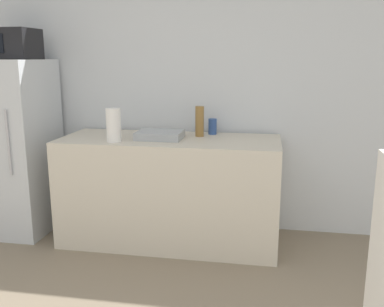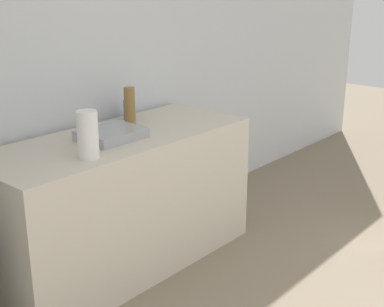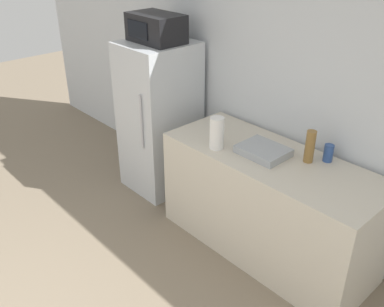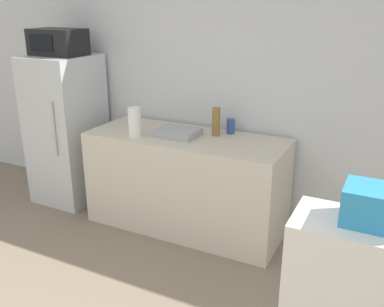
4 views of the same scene
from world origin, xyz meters
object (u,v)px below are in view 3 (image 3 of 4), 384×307
(refrigerator, at_px, (160,118))
(paper_towel_roll, at_px, (217,133))
(bottle_tall, at_px, (310,147))
(microwave, at_px, (156,28))
(bottle_short, at_px, (328,153))

(refrigerator, height_order, paper_towel_roll, refrigerator)
(refrigerator, xyz_separation_m, bottle_tall, (1.60, 0.13, 0.25))
(refrigerator, relative_size, microwave, 2.94)
(refrigerator, height_order, bottle_tall, refrigerator)
(refrigerator, height_order, bottle_short, refrigerator)
(refrigerator, xyz_separation_m, paper_towel_roll, (0.99, -0.22, 0.26))
(bottle_tall, bearing_deg, microwave, -175.49)
(paper_towel_roll, bearing_deg, bottle_short, 32.85)
(refrigerator, distance_m, microwave, 0.87)
(bottle_short, height_order, paper_towel_roll, paper_towel_roll)
(bottle_short, relative_size, paper_towel_roll, 0.51)
(bottle_tall, height_order, bottle_short, bottle_tall)
(microwave, height_order, bottle_tall, microwave)
(refrigerator, bearing_deg, paper_towel_roll, -12.46)
(refrigerator, bearing_deg, microwave, -110.96)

